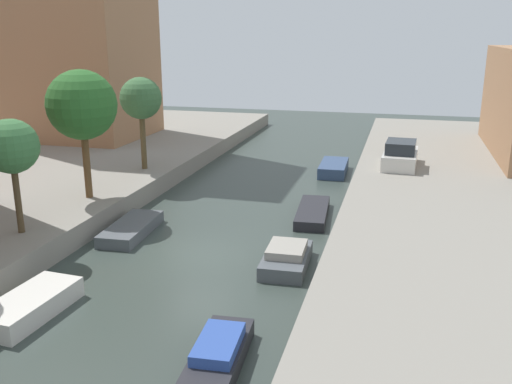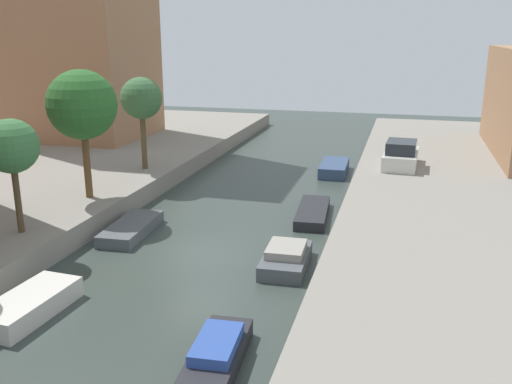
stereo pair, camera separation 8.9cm
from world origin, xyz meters
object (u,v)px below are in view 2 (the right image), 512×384
parked_car (401,156)px  moored_boat_right_3 (286,258)px  street_tree_4 (141,99)px  moored_boat_left_2 (29,305)px  street_tree_3 (82,105)px  moored_boat_right_5 (334,168)px  moored_boat_right_4 (313,213)px  street_tree_2 (11,147)px  moored_boat_right_2 (217,355)px  moored_boat_left_3 (131,229)px

parked_car → moored_boat_right_3: bearing=-105.9°
street_tree_4 → moored_boat_left_2: (3.25, -14.94, -4.60)m
street_tree_3 → moored_boat_right_3: street_tree_3 is taller
street_tree_3 → moored_boat_left_2: 10.82m
parked_car → moored_boat_right_3: parked_car is taller
parked_car → moored_boat_right_5: size_ratio=1.09×
parked_car → moored_boat_right_4: (-3.84, -7.52, -1.40)m
moored_boat_right_3 → moored_boat_right_4: 5.99m
street_tree_2 → street_tree_3: bearing=90.0°
street_tree_2 → moored_boat_right_2: street_tree_2 is taller
moored_boat_left_3 → moored_boat_right_3: moored_boat_right_3 is taller
street_tree_3 → street_tree_2: bearing=-90.0°
street_tree_3 → moored_boat_right_2: street_tree_3 is taller
moored_boat_left_3 → moored_boat_right_4: bearing=30.7°
parked_car → moored_boat_right_2: parked_car is taller
street_tree_2 → parked_car: size_ratio=1.08×
street_tree_3 → parked_car: (14.06, 10.22, -3.68)m
street_tree_3 → moored_boat_right_3: 11.82m
moored_boat_left_2 → moored_boat_right_4: size_ratio=0.80×
moored_boat_right_2 → moored_boat_right_5: (0.27, 21.68, -0.01)m
street_tree_4 → moored_boat_right_3: street_tree_4 is taller
moored_boat_left_2 → moored_boat_right_5: moored_boat_right_5 is taller
street_tree_4 → moored_boat_right_2: street_tree_4 is taller
street_tree_2 → street_tree_3: street_tree_3 is taller
moored_boat_left_3 → moored_boat_right_5: 14.97m
street_tree_4 → moored_boat_left_2: 15.97m
moored_boat_right_4 → moored_boat_right_5: moored_boat_right_5 is taller
street_tree_3 → moored_boat_right_4: 11.73m
moored_boat_left_3 → moored_boat_right_5: (7.14, 13.15, 0.08)m
moored_boat_right_4 → street_tree_2: bearing=-143.2°
moored_boat_left_3 → street_tree_3: bearing=151.0°
moored_boat_right_2 → moored_boat_right_4: bearing=88.2°
moored_boat_left_2 → parked_car: bearing=60.7°
moored_boat_right_3 → street_tree_2: bearing=-170.8°
moored_boat_right_3 → moored_boat_right_4: bearing=89.9°
street_tree_2 → moored_boat_right_5: bearing=58.5°
moored_boat_left_3 → moored_boat_right_3: bearing=-12.9°
moored_boat_left_3 → moored_boat_right_3: (7.26, -1.67, 0.10)m
moored_boat_right_4 → parked_car: bearing=63.0°
street_tree_4 → moored_boat_right_4: bearing=-17.5°
street_tree_2 → moored_boat_right_2: 11.82m
street_tree_2 → moored_boat_left_2: size_ratio=1.26×
street_tree_4 → parked_car: street_tree_4 is taller
moored_boat_left_2 → moored_boat_left_3: (-0.31, 7.40, -0.08)m
moored_boat_left_2 → moored_boat_left_3: moored_boat_left_2 is taller
moored_boat_right_2 → moored_boat_right_3: moored_boat_right_3 is taller
moored_boat_right_4 → street_tree_3: bearing=-165.2°
street_tree_4 → moored_boat_left_3: (2.95, -7.54, -4.68)m
street_tree_2 → moored_boat_left_2: (3.25, -4.08, -4.04)m
parked_car → moored_boat_right_4: 8.56m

